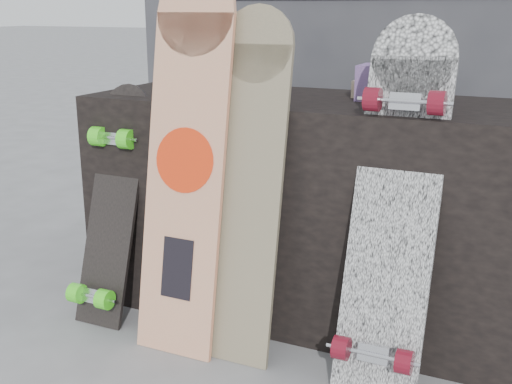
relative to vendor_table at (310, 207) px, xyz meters
The scene contains 10 objects.
ground 0.64m from the vendor_table, 90.00° to the right, with size 60.00×60.00×0.00m, color slate.
vendor_table is the anchor object (origin of this frame).
booth 1.10m from the vendor_table, 90.00° to the left, with size 2.40×0.22×2.20m.
merch_box_purple 0.57m from the vendor_table, 159.38° to the left, with size 0.18×0.12×0.10m, color #483771.
merch_box_small 0.51m from the vendor_table, 15.79° to the left, with size 0.14×0.14×0.12m, color #483771.
merch_box_flat 0.50m from the vendor_table, 27.60° to the left, with size 0.22×0.10×0.06m, color #D1B78C.
longboard_geisha 0.55m from the vendor_table, 126.40° to the right, with size 0.28×0.25×1.23m.
longboard_celtic 0.42m from the vendor_table, 103.07° to the right, with size 0.24×0.23×1.12m.
longboard_cascadia 0.53m from the vendor_table, 40.69° to the right, with size 0.25×0.40×1.09m.
skateboard_dark 0.73m from the vendor_table, 152.04° to the right, with size 0.19×0.34×0.84m.
Camera 1 is at (0.77, -1.63, 1.11)m, focal length 45.00 mm.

